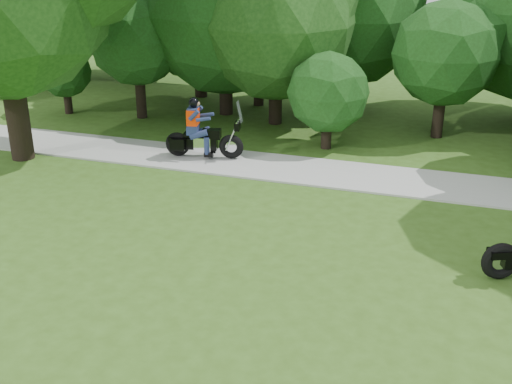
# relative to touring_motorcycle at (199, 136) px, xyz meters

# --- Properties ---
(ground) EXTENTS (100.00, 100.00, 0.00)m
(ground) POSITION_rel_touring_motorcycle_xyz_m (5.32, -8.10, -0.73)
(ground) COLOR #345317
(ground) RESTS_ON ground
(walkway) EXTENTS (60.00, 2.20, 0.06)m
(walkway) POSITION_rel_touring_motorcycle_xyz_m (5.32, -0.10, -0.70)
(walkway) COLOR #A8A8A3
(walkway) RESTS_ON ground
(tree_line) EXTENTS (39.62, 12.55, 7.49)m
(tree_line) POSITION_rel_touring_motorcycle_xyz_m (4.45, 6.55, 2.93)
(tree_line) COLOR black
(tree_line) RESTS_ON ground
(touring_motorcycle) EXTENTS (2.42, 0.98, 1.85)m
(touring_motorcycle) POSITION_rel_touring_motorcycle_xyz_m (0.00, 0.00, 0.00)
(touring_motorcycle) COLOR black
(touring_motorcycle) RESTS_ON walkway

